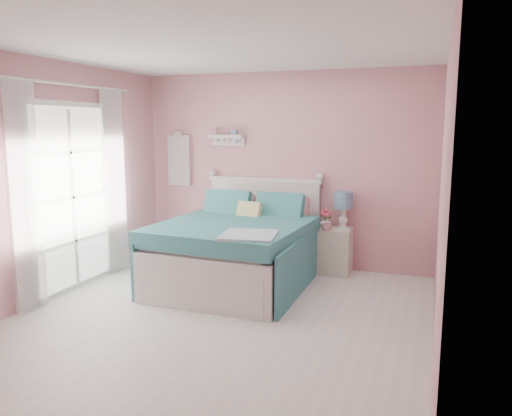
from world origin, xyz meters
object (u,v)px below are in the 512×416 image
Objects in this scene: nightstand at (335,251)px; teacup at (327,227)px; table_lamp at (343,203)px; bed at (238,251)px; vase at (325,222)px.

nightstand is 0.38m from teacup.
table_lamp is at bearing 33.98° from nightstand.
bed is at bearing -145.14° from teacup.
table_lamp is (1.10, 0.87, 0.52)m from bed.
vase is (-0.13, 0.00, 0.37)m from nightstand.
teacup is (0.05, -0.15, -0.03)m from vase.
bed reaches higher than table_lamp.
bed is at bearing -137.70° from vase.
table_lamp is 0.39m from teacup.
table_lamp reaches higher than nightstand.
bed is 3.55× the size of nightstand.
table_lamp is at bearing 52.11° from teacup.
bed is 4.46× the size of table_lamp.
vase is at bearing -165.83° from table_lamp.
table_lamp reaches higher than teacup.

